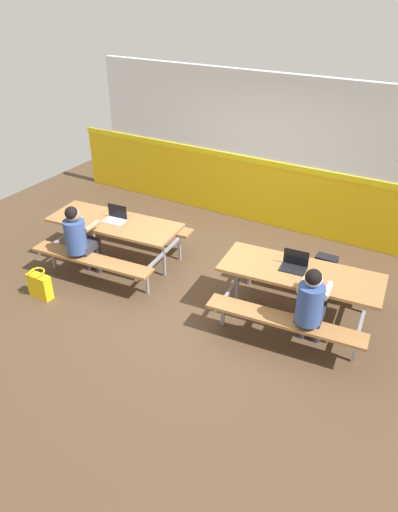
% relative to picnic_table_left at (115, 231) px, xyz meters
% --- Properties ---
extents(ground_plane, '(10.00, 10.00, 0.02)m').
position_rel_picnic_table_left_xyz_m(ground_plane, '(1.44, -0.01, -0.59)').
color(ground_plane, '#4C3826').
extents(accent_backdrop, '(8.00, 0.14, 2.60)m').
position_rel_picnic_table_left_xyz_m(accent_backdrop, '(1.44, 2.47, 0.67)').
color(accent_backdrop, yellow).
rests_on(accent_backdrop, ground).
extents(picnic_table_left, '(2.07, 1.72, 0.74)m').
position_rel_picnic_table_left_xyz_m(picnic_table_left, '(0.00, 0.00, 0.00)').
color(picnic_table_left, '#9E6B3D').
rests_on(picnic_table_left, ground).
extents(picnic_table_right, '(2.07, 1.72, 0.74)m').
position_rel_picnic_table_left_xyz_m(picnic_table_right, '(2.88, 0.08, 0.00)').
color(picnic_table_right, '#9E6B3D').
rests_on(picnic_table_right, ground).
extents(student_nearer, '(0.39, 0.54, 1.21)m').
position_rel_picnic_table_left_xyz_m(student_nearer, '(-0.17, -0.57, 0.13)').
color(student_nearer, '#2D2D38').
rests_on(student_nearer, ground).
extents(student_further, '(0.39, 0.54, 1.21)m').
position_rel_picnic_table_left_xyz_m(student_further, '(3.19, -0.45, 0.13)').
color(student_further, '#2D2D38').
rests_on(student_further, ground).
extents(laptop_silver, '(0.34, 0.25, 0.22)m').
position_rel_picnic_table_left_xyz_m(laptop_silver, '(0.00, 0.04, 0.21)').
color(laptop_silver, silver).
rests_on(laptop_silver, picnic_table_left).
extents(laptop_dark, '(0.34, 0.25, 0.22)m').
position_rel_picnic_table_left_xyz_m(laptop_dark, '(2.78, 0.11, 0.21)').
color(laptop_dark, black).
rests_on(laptop_dark, picnic_table_right).
extents(backpack_dark, '(0.30, 0.22, 0.44)m').
position_rel_picnic_table_left_xyz_m(backpack_dark, '(2.94, 1.11, -0.36)').
color(backpack_dark, black).
rests_on(backpack_dark, ground).
extents(tote_bag_bright, '(0.34, 0.21, 0.43)m').
position_rel_picnic_table_left_xyz_m(tote_bag_bright, '(-0.37, -1.24, -0.38)').
color(tote_bag_bright, yellow).
rests_on(tote_bag_bright, ground).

